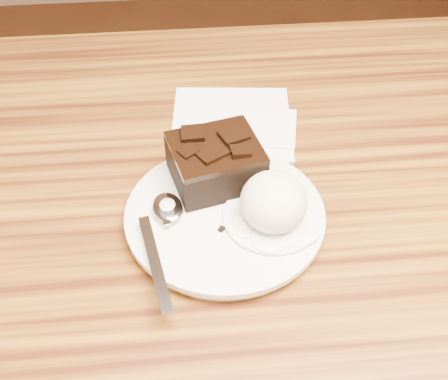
{
  "coord_description": "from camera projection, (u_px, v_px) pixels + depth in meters",
  "views": [
    {
      "loc": [
        -0.11,
        -0.43,
        1.21
      ],
      "look_at": [
        -0.07,
        -0.0,
        0.79
      ],
      "focal_mm": 46.95,
      "sensor_mm": 36.0,
      "label": 1
    }
  ],
  "objects": [
    {
      "name": "melt_puddle",
      "position": [
        272.0,
        217.0,
        0.6
      ],
      "size": [
        0.1,
        0.1,
        0.0
      ],
      "primitive_type": "cylinder",
      "color": "white",
      "rests_on": "plate"
    },
    {
      "name": "crumb_b",
      "position": [
        254.0,
        209.0,
        0.61
      ],
      "size": [
        0.01,
        0.01,
        0.0
      ],
      "primitive_type": "cube",
      "rotation": [
        0.0,
        0.0,
        1.15
      ],
      "color": "black",
      "rests_on": "plate"
    },
    {
      "name": "napkin",
      "position": [
        231.0,
        122.0,
        0.74
      ],
      "size": [
        0.16,
        0.16,
        0.01
      ],
      "primitive_type": "cube",
      "rotation": [
        0.0,
        0.0,
        -0.1
      ],
      "color": "white",
      "rests_on": "dining_table"
    },
    {
      "name": "brownie",
      "position": [
        216.0,
        165.0,
        0.63
      ],
      "size": [
        0.11,
        0.1,
        0.04
      ],
      "primitive_type": "cube",
      "rotation": [
        0.0,
        0.0,
        0.24
      ],
      "color": "black",
      "rests_on": "plate"
    },
    {
      "name": "dining_table",
      "position": [
        269.0,
        378.0,
        0.9
      ],
      "size": [
        1.2,
        0.8,
        0.75
      ],
      "primitive_type": null,
      "color": "#39180B",
      "rests_on": "floor"
    },
    {
      "name": "plate",
      "position": [
        225.0,
        218.0,
        0.62
      ],
      "size": [
        0.21,
        0.21,
        0.02
      ],
      "primitive_type": "cylinder",
      "color": "silver",
      "rests_on": "dining_table"
    },
    {
      "name": "ice_cream_scoop",
      "position": [
        274.0,
        202.0,
        0.59
      ],
      "size": [
        0.07,
        0.07,
        0.06
      ],
      "primitive_type": "ellipsoid",
      "color": "white",
      "rests_on": "plate"
    },
    {
      "name": "crumb_a",
      "position": [
        221.0,
        229.0,
        0.59
      ],
      "size": [
        0.01,
        0.01,
        0.0
      ],
      "primitive_type": "cube",
      "rotation": [
        0.0,
        0.0,
        0.97
      ],
      "color": "black",
      "rests_on": "plate"
    },
    {
      "name": "spoon",
      "position": [
        168.0,
        209.0,
        0.61
      ],
      "size": [
        0.07,
        0.18,
        0.01
      ],
      "primitive_type": null,
      "rotation": [
        0.0,
        0.0,
        0.19
      ],
      "color": "silver",
      "rests_on": "plate"
    }
  ]
}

